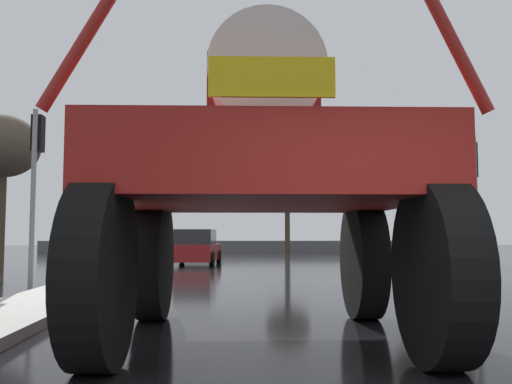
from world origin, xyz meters
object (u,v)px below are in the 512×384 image
traffic_signal_near_right (472,178)px  sedan_ahead (196,248)px  bare_tree_left (2,148)px  bare_tree_right (427,148)px  oversize_sprayer (263,180)px  traffic_signal_near_left (36,159)px  bare_tree_far_center (287,189)px

traffic_signal_near_right → sedan_ahead: bearing=121.3°
bare_tree_left → bare_tree_right: bare_tree_right is taller
oversize_sprayer → sedan_ahead: size_ratio=1.19×
sedan_ahead → traffic_signal_near_right: 13.65m
bare_tree_left → oversize_sprayer: bearing=-58.7°
traffic_signal_near_left → oversize_sprayer: bearing=-53.3°
sedan_ahead → bare_tree_right: 13.06m
traffic_signal_near_right → bare_tree_far_center: size_ratio=0.69×
traffic_signal_near_left → bare_tree_far_center: bearing=67.4°
traffic_signal_near_left → bare_tree_far_center: (8.24, 19.75, 1.02)m
sedan_ahead → bare_tree_left: (-6.58, -4.62, 3.57)m
bare_tree_far_center → bare_tree_left: bearing=-132.2°
traffic_signal_near_right → traffic_signal_near_left: bearing=-180.0°
sedan_ahead → traffic_signal_near_right: size_ratio=1.19×
oversize_sprayer → bare_tree_right: size_ratio=0.67×
traffic_signal_near_left → bare_tree_far_center: 21.42m
traffic_signal_near_right → bare_tree_right: size_ratio=0.48×
oversize_sprayer → traffic_signal_near_right: bearing=-39.0°
sedan_ahead → bare_tree_left: bearing=131.3°
sedan_ahead → oversize_sprayer: bearing=-169.1°
oversize_sprayer → bare_tree_far_center: bare_tree_far_center is taller
oversize_sprayer → bare_tree_far_center: bearing=-5.4°
bare_tree_far_center → oversize_sprayer: bearing=-97.8°
bare_tree_left → bare_tree_far_center: (11.60, 12.81, -0.27)m
oversize_sprayer → traffic_signal_near_left: (-4.69, 6.28, 1.09)m
bare_tree_right → bare_tree_far_center: bare_tree_right is taller
bare_tree_left → bare_tree_far_center: size_ratio=1.05×
bare_tree_right → traffic_signal_near_left: bearing=-135.0°
sedan_ahead → bare_tree_far_center: 10.15m
bare_tree_left → sedan_ahead: bearing=35.1°
sedan_ahead → bare_tree_right: size_ratio=0.57×
sedan_ahead → traffic_signal_near_left: bearing=170.7°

